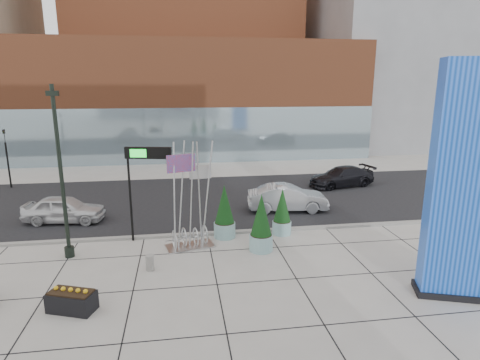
{
  "coord_description": "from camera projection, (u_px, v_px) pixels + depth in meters",
  "views": [
    {
      "loc": [
        -0.16,
        -14.31,
        7.21
      ],
      "look_at": [
        2.3,
        2.0,
        3.17
      ],
      "focal_mm": 30.0,
      "sensor_mm": 36.0,
      "label": 1
    }
  ],
  "objects": [
    {
      "name": "traffic_signal",
      "position": [
        7.0,
        155.0,
        27.6
      ],
      "size": [
        0.15,
        0.18,
        4.1
      ],
      "color": "black",
      "rests_on": "ground"
    },
    {
      "name": "car_dark_east",
      "position": [
        342.0,
        177.0,
        28.36
      ],
      "size": [
        5.07,
        2.95,
        1.38
      ],
      "primitive_type": "imported",
      "rotation": [
        0.0,
        0.0,
        -1.34
      ],
      "color": "black",
      "rests_on": "ground"
    },
    {
      "name": "car_white_west",
      "position": [
        64.0,
        209.0,
        21.06
      ],
      "size": [
        4.3,
        2.16,
        1.4
      ],
      "primitive_type": "imported",
      "rotation": [
        0.0,
        0.0,
        1.45
      ],
      "color": "silver",
      "rests_on": "ground"
    },
    {
      "name": "tower_glass_front",
      "position": [
        193.0,
        136.0,
        36.35
      ],
      "size": [
        34.0,
        0.6,
        5.0
      ],
      "primitive_type": "cube",
      "color": "#8CA5B2",
      "rests_on": "ground"
    },
    {
      "name": "street_asphalt",
      "position": [
        185.0,
        200.0,
        25.08
      ],
      "size": [
        80.0,
        12.0,
        0.02
      ],
      "primitive_type": "cube",
      "color": "black",
      "rests_on": "ground"
    },
    {
      "name": "lamp_post",
      "position": [
        63.0,
        190.0,
        16.32
      ],
      "size": [
        0.46,
        0.39,
        7.15
      ],
      "rotation": [
        0.0,
        0.0,
        -0.07
      ],
      "color": "black",
      "rests_on": "ground"
    },
    {
      "name": "round_planter_mid",
      "position": [
        261.0,
        224.0,
        17.38
      ],
      "size": [
        1.03,
        1.03,
        2.57
      ],
      "color": "#8CB9BC",
      "rests_on": "ground"
    },
    {
      "name": "ground",
      "position": [
        189.0,
        274.0,
        15.48
      ],
      "size": [
        160.0,
        160.0,
        0.0
      ],
      "primitive_type": "plane",
      "color": "#9E9991",
      "rests_on": "ground"
    },
    {
      "name": "curb_edge",
      "position": [
        187.0,
        235.0,
        19.3
      ],
      "size": [
        80.0,
        0.3,
        0.12
      ],
      "primitive_type": "cube",
      "color": "gray",
      "rests_on": "ground"
    },
    {
      "name": "concrete_bollard",
      "position": [
        150.0,
        263.0,
        15.71
      ],
      "size": [
        0.32,
        0.32,
        0.63
      ],
      "primitive_type": "cylinder",
      "color": "gray",
      "rests_on": "ground"
    },
    {
      "name": "public_art_sculpture",
      "position": [
        190.0,
        220.0,
        17.76
      ],
      "size": [
        2.29,
        1.49,
        4.81
      ],
      "rotation": [
        0.0,
        0.0,
        0.22
      ],
      "color": "silver",
      "rests_on": "ground"
    },
    {
      "name": "car_silver_mid",
      "position": [
        287.0,
        198.0,
        22.94
      ],
      "size": [
        4.67,
        2.04,
        1.49
      ],
      "primitive_type": "imported",
      "rotation": [
        0.0,
        0.0,
        1.47
      ],
      "color": "#AEB1B6",
      "rests_on": "ground"
    },
    {
      "name": "tower_podium",
      "position": [
        190.0,
        100.0,
        40.25
      ],
      "size": [
        34.0,
        10.0,
        11.0
      ],
      "primitive_type": "cube",
      "color": "#974C2B",
      "rests_on": "ground"
    },
    {
      "name": "round_planter_east",
      "position": [
        282.0,
        212.0,
        19.34
      ],
      "size": [
        0.92,
        0.92,
        2.3
      ],
      "color": "#8CB9BC",
      "rests_on": "ground"
    },
    {
      "name": "building_grey_parking",
      "position": [
        398.0,
        67.0,
        47.85
      ],
      "size": [
        20.0,
        18.0,
        18.0
      ],
      "primitive_type": "cube",
      "color": "slate",
      "rests_on": "ground"
    },
    {
      "name": "box_planter_north",
      "position": [
        72.0,
        300.0,
        12.92
      ],
      "size": [
        1.65,
        1.21,
        0.81
      ],
      "rotation": [
        0.0,
        0.0,
        -0.36
      ],
      "color": "black",
      "rests_on": "ground"
    },
    {
      "name": "overhead_street_sign",
      "position": [
        145.0,
        160.0,
        17.97
      ],
      "size": [
        2.08,
        0.59,
        4.42
      ],
      "rotation": [
        0.0,
        0.0,
        -0.2
      ],
      "color": "black",
      "rests_on": "ground"
    },
    {
      "name": "round_planter_west",
      "position": [
        224.0,
        213.0,
        18.91
      ],
      "size": [
        1.03,
        1.03,
        2.57
      ],
      "color": "#8CB9BC",
      "rests_on": "ground"
    },
    {
      "name": "blue_pylon",
      "position": [
        465.0,
        188.0,
        13.08
      ],
      "size": [
        2.6,
        1.78,
        7.96
      ],
      "rotation": [
        0.0,
        0.0,
        -0.33
      ],
      "color": "#0B41B2",
      "rests_on": "ground"
    }
  ]
}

